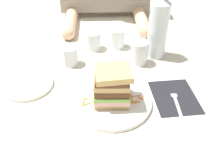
% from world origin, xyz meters
% --- Properties ---
extents(ground_plane, '(3.00, 3.00, 0.00)m').
position_xyz_m(ground_plane, '(0.00, 0.00, 0.00)').
color(ground_plane, beige).
extents(main_plate, '(0.26, 0.26, 0.01)m').
position_xyz_m(main_plate, '(0.00, -0.01, 0.01)').
color(main_plate, white).
rests_on(main_plate, ground_plane).
extents(sandwich, '(0.11, 0.11, 0.12)m').
position_xyz_m(sandwich, '(0.00, -0.01, 0.07)').
color(sandwich, tan).
rests_on(sandwich, main_plate).
extents(carrot_shred_0, '(0.02, 0.00, 0.00)m').
position_xyz_m(carrot_shred_0, '(-0.05, 0.00, 0.02)').
color(carrot_shred_0, orange).
rests_on(carrot_shred_0, main_plate).
extents(carrot_shred_1, '(0.03, 0.01, 0.00)m').
position_xyz_m(carrot_shred_1, '(-0.09, -0.00, 0.02)').
color(carrot_shred_1, orange).
rests_on(carrot_shred_1, main_plate).
extents(carrot_shred_2, '(0.00, 0.02, 0.00)m').
position_xyz_m(carrot_shred_2, '(-0.07, -0.02, 0.02)').
color(carrot_shred_2, orange).
rests_on(carrot_shred_2, main_plate).
extents(carrot_shred_3, '(0.01, 0.02, 0.00)m').
position_xyz_m(carrot_shred_3, '(-0.06, -0.01, 0.02)').
color(carrot_shred_3, orange).
rests_on(carrot_shred_3, main_plate).
extents(carrot_shred_4, '(0.01, 0.03, 0.00)m').
position_xyz_m(carrot_shred_4, '(-0.09, -0.02, 0.02)').
color(carrot_shred_4, orange).
rests_on(carrot_shred_4, main_plate).
extents(carrot_shred_5, '(0.03, 0.02, 0.00)m').
position_xyz_m(carrot_shred_5, '(-0.08, 0.01, 0.02)').
color(carrot_shred_5, orange).
rests_on(carrot_shred_5, main_plate).
extents(carrot_shred_6, '(0.03, 0.02, 0.00)m').
position_xyz_m(carrot_shred_6, '(-0.08, -0.02, 0.02)').
color(carrot_shred_6, orange).
rests_on(carrot_shred_6, main_plate).
extents(carrot_shred_7, '(0.01, 0.03, 0.00)m').
position_xyz_m(carrot_shred_7, '(0.07, 0.01, 0.02)').
color(carrot_shred_7, orange).
rests_on(carrot_shred_7, main_plate).
extents(carrot_shred_8, '(0.02, 0.01, 0.00)m').
position_xyz_m(carrot_shred_8, '(0.08, -0.02, 0.02)').
color(carrot_shred_8, orange).
rests_on(carrot_shred_8, main_plate).
extents(carrot_shred_9, '(0.02, 0.01, 0.00)m').
position_xyz_m(carrot_shred_9, '(0.07, -0.02, 0.02)').
color(carrot_shred_9, orange).
rests_on(carrot_shred_9, main_plate).
extents(carrot_shred_10, '(0.01, 0.02, 0.00)m').
position_xyz_m(carrot_shred_10, '(0.09, 0.00, 0.02)').
color(carrot_shred_10, orange).
rests_on(carrot_shred_10, main_plate).
extents(carrot_shred_11, '(0.01, 0.02, 0.00)m').
position_xyz_m(carrot_shred_11, '(0.10, -0.00, 0.02)').
color(carrot_shred_11, orange).
rests_on(carrot_shred_11, main_plate).
extents(carrot_shred_12, '(0.03, 0.01, 0.00)m').
position_xyz_m(carrot_shred_12, '(0.08, 0.01, 0.02)').
color(carrot_shred_12, orange).
rests_on(carrot_shred_12, main_plate).
extents(carrot_shred_13, '(0.01, 0.02, 0.00)m').
position_xyz_m(carrot_shred_13, '(0.06, -0.02, 0.02)').
color(carrot_shred_13, orange).
rests_on(carrot_shred_13, main_plate).
extents(carrot_shred_14, '(0.02, 0.01, 0.00)m').
position_xyz_m(carrot_shred_14, '(0.09, -0.01, 0.02)').
color(carrot_shred_14, orange).
rests_on(carrot_shred_14, main_plate).
extents(carrot_shred_15, '(0.02, 0.02, 0.00)m').
position_xyz_m(carrot_shred_15, '(0.07, -0.02, 0.02)').
color(carrot_shred_15, orange).
rests_on(carrot_shred_15, main_plate).
extents(napkin_dark, '(0.15, 0.19, 0.00)m').
position_xyz_m(napkin_dark, '(0.21, 0.01, 0.00)').
color(napkin_dark, black).
rests_on(napkin_dark, ground_plane).
extents(fork, '(0.02, 0.17, 0.00)m').
position_xyz_m(fork, '(0.21, -0.01, 0.00)').
color(fork, silver).
rests_on(fork, napkin_dark).
extents(knife, '(0.04, 0.20, 0.00)m').
position_xyz_m(knife, '(-0.15, 0.01, 0.00)').
color(knife, silver).
rests_on(knife, ground_plane).
extents(juice_glass, '(0.07, 0.07, 0.09)m').
position_xyz_m(juice_glass, '(0.12, 0.23, 0.04)').
color(juice_glass, white).
rests_on(juice_glass, ground_plane).
extents(water_bottle, '(0.08, 0.08, 0.29)m').
position_xyz_m(water_bottle, '(0.19, 0.28, 0.13)').
color(water_bottle, silver).
rests_on(water_bottle, ground_plane).
extents(empty_tumbler_0, '(0.06, 0.06, 0.07)m').
position_xyz_m(empty_tumbler_0, '(-0.15, 0.23, 0.04)').
color(empty_tumbler_0, silver).
rests_on(empty_tumbler_0, ground_plane).
extents(empty_tumbler_1, '(0.06, 0.06, 0.08)m').
position_xyz_m(empty_tumbler_1, '(-0.06, 0.35, 0.04)').
color(empty_tumbler_1, silver).
rests_on(empty_tumbler_1, ground_plane).
extents(empty_tumbler_2, '(0.06, 0.06, 0.08)m').
position_xyz_m(empty_tumbler_2, '(0.04, 0.36, 0.04)').
color(empty_tumbler_2, silver).
rests_on(empty_tumbler_2, ground_plane).
extents(side_plate, '(0.18, 0.18, 0.01)m').
position_xyz_m(side_plate, '(-0.29, 0.10, 0.01)').
color(side_plate, white).
rests_on(side_plate, ground_plane).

